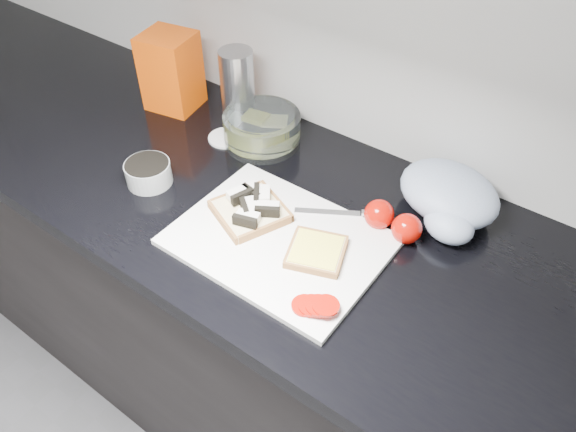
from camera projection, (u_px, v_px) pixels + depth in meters
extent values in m
cube|color=black|center=(257.00, 321.00, 1.54)|extent=(3.50, 0.60, 0.86)
cube|color=black|center=(249.00, 198.00, 1.23)|extent=(3.50, 0.64, 0.04)
cube|color=white|center=(279.00, 241.00, 1.10)|extent=(0.40, 0.30, 0.01)
cube|color=beige|center=(250.00, 211.00, 1.14)|extent=(0.17, 0.17, 0.02)
cube|color=white|center=(256.00, 191.00, 1.16)|extent=(0.05, 0.03, 0.02)
cube|color=black|center=(256.00, 191.00, 1.16)|extent=(0.05, 0.02, 0.02)
cube|color=white|center=(263.00, 195.00, 1.15)|extent=(0.05, 0.05, 0.02)
cube|color=black|center=(263.00, 195.00, 1.15)|extent=(0.04, 0.05, 0.02)
cube|color=white|center=(268.00, 208.00, 1.12)|extent=(0.05, 0.05, 0.02)
cube|color=black|center=(268.00, 208.00, 1.12)|extent=(0.05, 0.04, 0.02)
cube|color=white|center=(239.00, 194.00, 1.15)|extent=(0.04, 0.05, 0.02)
cube|color=black|center=(239.00, 194.00, 1.15)|extent=(0.03, 0.05, 0.02)
cube|color=white|center=(251.00, 207.00, 1.12)|extent=(0.05, 0.05, 0.02)
cube|color=black|center=(251.00, 207.00, 1.12)|extent=(0.05, 0.04, 0.02)
cube|color=white|center=(248.00, 217.00, 1.10)|extent=(0.05, 0.04, 0.02)
cube|color=black|center=(248.00, 217.00, 1.10)|extent=(0.05, 0.02, 0.02)
cube|color=beige|center=(316.00, 252.00, 1.06)|extent=(0.13, 0.13, 0.01)
cube|color=#FFF14B|center=(316.00, 249.00, 1.05)|extent=(0.12, 0.12, 0.00)
cylinder|color=#A80D03|center=(305.00, 306.00, 0.97)|extent=(0.06, 0.06, 0.01)
cylinder|color=#A80D03|center=(312.00, 306.00, 0.97)|extent=(0.05, 0.05, 0.01)
cylinder|color=#A80D03|center=(319.00, 306.00, 0.96)|extent=(0.05, 0.05, 0.01)
cylinder|color=#A80D03|center=(326.00, 306.00, 0.96)|extent=(0.06, 0.06, 0.01)
cube|color=silver|center=(327.00, 212.00, 1.15)|extent=(0.12, 0.08, 0.00)
cube|color=silver|center=(377.00, 214.00, 1.14)|extent=(0.06, 0.04, 0.01)
cylinder|color=#929797|center=(149.00, 173.00, 1.22)|extent=(0.10, 0.10, 0.05)
cylinder|color=black|center=(147.00, 166.00, 1.21)|extent=(0.10, 0.10, 0.01)
cylinder|color=silver|center=(226.00, 138.00, 1.36)|extent=(0.11, 0.11, 0.01)
cylinder|color=silver|center=(262.00, 129.00, 1.32)|extent=(0.18, 0.18, 0.08)
cube|color=#FFF14B|center=(256.00, 129.00, 1.33)|extent=(0.06, 0.05, 0.04)
cube|color=#FCF196|center=(275.00, 136.00, 1.33)|extent=(0.08, 0.08, 0.01)
cube|color=#D43E03|center=(171.00, 71.00, 1.40)|extent=(0.14, 0.13, 0.19)
cylinder|color=#A3A3A8|center=(238.00, 89.00, 1.34)|extent=(0.08, 0.08, 0.19)
ellipsoid|color=#A9B5D0|center=(449.00, 193.00, 1.14)|extent=(0.25, 0.22, 0.09)
ellipsoid|color=#A9B5D0|center=(449.00, 224.00, 1.09)|extent=(0.12, 0.11, 0.07)
sphere|color=#A80D03|center=(379.00, 214.00, 1.12)|extent=(0.06, 0.06, 0.06)
sphere|color=#A80D03|center=(407.00, 229.00, 1.09)|extent=(0.06, 0.06, 0.06)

